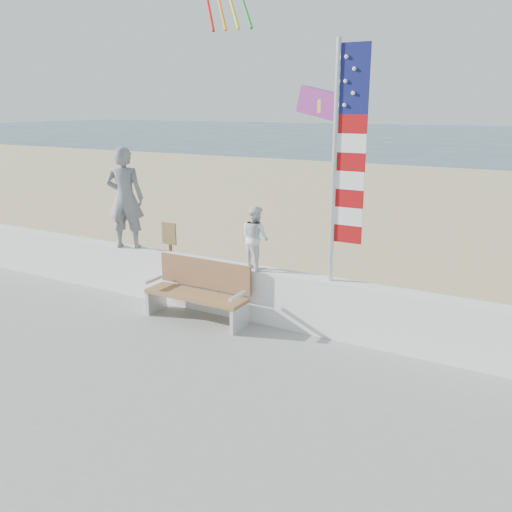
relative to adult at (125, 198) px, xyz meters
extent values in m
plane|color=#2E4B5C|center=(2.70, -2.00, -2.02)|extent=(220.00, 220.00, 0.00)
cube|color=tan|center=(2.70, 7.00, -1.98)|extent=(90.00, 40.00, 0.08)
cube|color=white|center=(2.70, 0.00, -1.39)|extent=(30.00, 0.35, 0.90)
imported|color=slate|center=(0.00, 0.00, 0.00)|extent=(0.81, 0.70, 1.88)
imported|color=silver|center=(2.78, 0.00, -0.42)|extent=(0.63, 0.57, 1.04)
cube|color=#9A7043|center=(1.95, -0.55, -1.40)|extent=(1.80, 0.50, 0.06)
cube|color=#91623F|center=(1.95, -0.28, -1.09)|extent=(1.80, 0.05, 0.50)
cube|color=silver|center=(1.10, -0.55, -1.64)|extent=(0.06, 0.50, 0.40)
cube|color=white|center=(1.10, -0.60, -1.24)|extent=(0.06, 0.45, 0.05)
cube|color=white|center=(2.80, -0.55, -1.64)|extent=(0.06, 0.50, 0.40)
cube|color=silver|center=(2.80, -0.60, -1.24)|extent=(0.06, 0.45, 0.05)
cylinder|color=silver|center=(4.10, 0.00, 0.81)|extent=(0.08, 0.08, 3.50)
cube|color=#0F1451|center=(4.34, 0.00, 2.01)|extent=(0.44, 0.02, 0.95)
cube|color=#9E0A0C|center=(4.34, 0.00, -0.19)|extent=(0.44, 0.02, 0.26)
cube|color=white|center=(4.34, 0.00, 0.08)|extent=(0.44, 0.02, 0.26)
cube|color=#9E0A0C|center=(4.34, 0.00, 0.34)|extent=(0.44, 0.02, 0.26)
cube|color=white|center=(4.34, 0.00, 0.61)|extent=(0.44, 0.02, 0.26)
cube|color=#9E0A0C|center=(4.34, 0.00, 0.87)|extent=(0.44, 0.02, 0.26)
cube|color=white|center=(4.34, 0.00, 1.14)|extent=(0.44, 0.02, 0.26)
cube|color=#9E0A0C|center=(4.34, 0.00, 1.40)|extent=(0.44, 0.02, 0.26)
sphere|color=white|center=(4.22, -0.02, 1.66)|extent=(0.06, 0.06, 0.06)
sphere|color=white|center=(4.34, -0.02, 1.82)|extent=(0.06, 0.06, 0.06)
sphere|color=white|center=(4.22, -0.02, 1.98)|extent=(0.06, 0.06, 0.06)
sphere|color=white|center=(4.34, -0.02, 2.14)|extent=(0.06, 0.06, 0.06)
sphere|color=white|center=(4.22, -0.02, 2.30)|extent=(0.06, 0.06, 0.06)
cube|color=#FF221C|center=(2.76, 2.64, 1.70)|extent=(1.01, 0.36, 0.68)
cube|color=yellow|center=(2.91, 2.64, 1.65)|extent=(0.35, 0.26, 0.25)
cylinder|color=brown|center=(0.64, 0.46, -1.34)|extent=(0.07, 0.07, 1.20)
cube|color=olive|center=(0.64, 0.44, -0.69)|extent=(0.32, 0.03, 0.42)
camera|label=1|loc=(7.01, -7.47, 1.64)|focal=38.00mm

